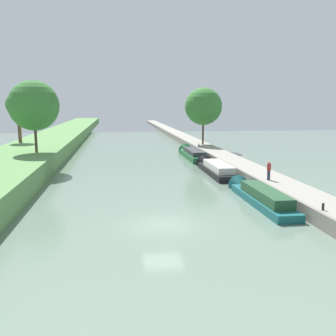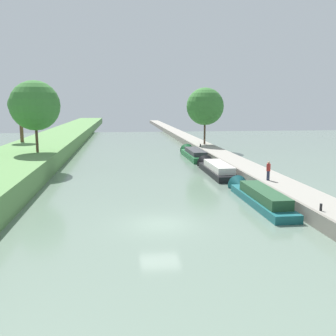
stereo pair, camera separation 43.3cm
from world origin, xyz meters
The scene contains 12 objects.
ground_plane centered at (0.00, 0.00, 0.00)m, with size 160.00×160.00×0.00m, color slate.
right_towpath centered at (11.04, 0.00, 0.49)m, with size 3.05×260.00×0.98m.
stone_quay centered at (9.39, 0.00, 0.52)m, with size 0.25×260.00×1.03m.
narrowboat_teal centered at (8.02, 4.32, 0.52)m, with size 1.86×10.75×1.91m.
narrowboat_black centered at (7.87, 17.06, 0.51)m, with size 2.14×10.72×2.03m.
narrowboat_green centered at (7.80, 29.37, 0.54)m, with size 2.19×11.52×2.08m.
tree_rightbank_midnear centered at (11.20, 37.45, 7.09)m, with size 5.99×5.99×9.11m.
tree_leftbank_downstream centered at (-11.82, 21.60, 7.30)m, with size 5.58×5.58×8.06m.
tree_leftbank_upstream centered at (-16.56, 34.07, 7.31)m, with size 3.37×3.37×7.03m.
person_walking centered at (10.20, 7.85, 1.86)m, with size 0.34×0.34×1.66m.
mooring_bollard_near centered at (9.81, -1.61, 1.21)m, with size 0.16×0.16×0.45m.
mooring_bollard_far centered at (9.81, 34.11, 1.21)m, with size 0.16×0.16×0.45m.
Camera 2 is at (-2.33, -22.78, 7.48)m, focal length 40.41 mm.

